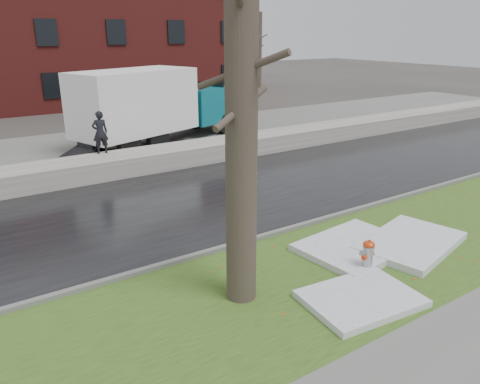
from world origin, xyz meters
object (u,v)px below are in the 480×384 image
tree (241,112)px  box_truck (154,105)px  worker (100,132)px  fire_hydrant (368,255)px

tree → box_truck: size_ratio=0.70×
tree → worker: size_ratio=4.65×
fire_hydrant → tree: 4.45m
fire_hydrant → worker: 11.28m
worker → tree: bearing=90.3°
box_truck → worker: 4.75m
worker → fire_hydrant: bearing=105.3°
box_truck → worker: box_truck is taller
box_truck → worker: bearing=-156.9°
fire_hydrant → box_truck: (1.19, 14.13, 1.40)m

